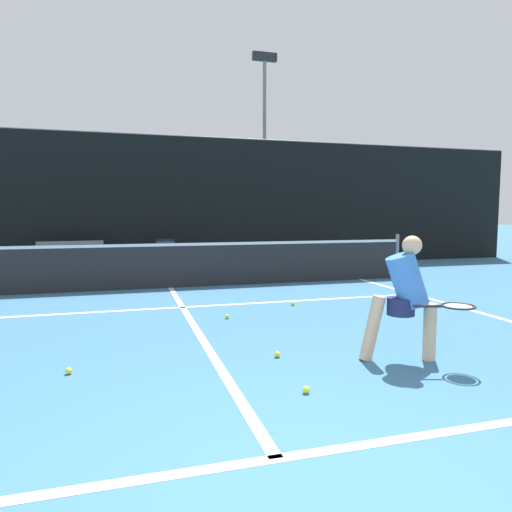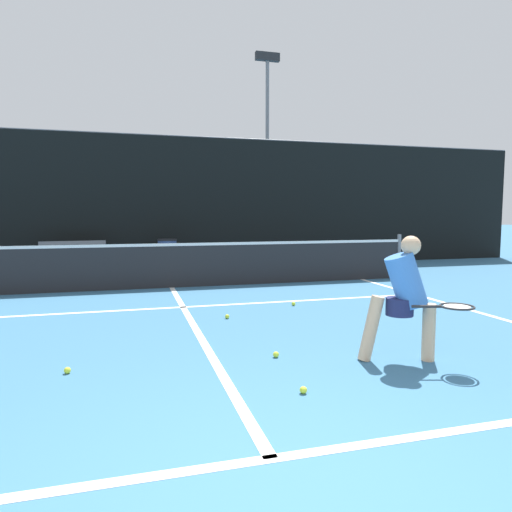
# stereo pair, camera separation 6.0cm
# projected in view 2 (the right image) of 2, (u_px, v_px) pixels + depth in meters

# --- Properties ---
(court_baseline_near) EXTENTS (11.00, 0.10, 0.01)m
(court_baseline_near) POSITION_uv_depth(u_px,v_px,m) (271.00, 459.00, 2.94)
(court_baseline_near) COLOR white
(court_baseline_near) RESTS_ON ground
(court_service_line) EXTENTS (8.25, 0.10, 0.01)m
(court_service_line) POSITION_uv_depth(u_px,v_px,m) (183.00, 307.00, 7.70)
(court_service_line) COLOR white
(court_service_line) RESTS_ON ground
(court_center_mark) EXTENTS (0.10, 7.07, 0.01)m
(court_center_mark) POSITION_uv_depth(u_px,v_px,m) (195.00, 327.00, 6.33)
(court_center_mark) COLOR white
(court_center_mark) RESTS_ON ground
(court_sideline_right) EXTENTS (0.10, 8.07, 0.01)m
(court_sideline_right) POSITION_uv_depth(u_px,v_px,m) (467.00, 309.00, 7.54)
(court_sideline_right) COLOR white
(court_sideline_right) RESTS_ON ground
(net) EXTENTS (11.09, 0.09, 1.07)m
(net) POSITION_uv_depth(u_px,v_px,m) (171.00, 264.00, 9.68)
(net) COLOR slate
(net) RESTS_ON ground
(fence_back) EXTENTS (24.00, 0.06, 3.81)m
(fence_back) POSITION_uv_depth(u_px,v_px,m) (159.00, 202.00, 13.05)
(fence_back) COLOR black
(fence_back) RESTS_ON ground
(player_practicing) EXTENTS (1.08, 0.76, 1.35)m
(player_practicing) POSITION_uv_depth(u_px,v_px,m) (405.00, 294.00, 4.85)
(player_practicing) COLOR #DBAD84
(player_practicing) RESTS_ON ground
(tennis_ball_scattered_0) EXTENTS (0.07, 0.07, 0.07)m
(tennis_ball_scattered_0) POSITION_uv_depth(u_px,v_px,m) (294.00, 304.00, 7.82)
(tennis_ball_scattered_0) COLOR #D1E033
(tennis_ball_scattered_0) RESTS_ON ground
(tennis_ball_scattered_1) EXTENTS (0.07, 0.07, 0.07)m
(tennis_ball_scattered_1) POSITION_uv_depth(u_px,v_px,m) (227.00, 316.00, 6.86)
(tennis_ball_scattered_1) COLOR #D1E033
(tennis_ball_scattered_1) RESTS_ON ground
(tennis_ball_scattered_3) EXTENTS (0.07, 0.07, 0.07)m
(tennis_ball_scattered_3) POSITION_uv_depth(u_px,v_px,m) (276.00, 354.00, 5.01)
(tennis_ball_scattered_3) COLOR #D1E033
(tennis_ball_scattered_3) RESTS_ON ground
(tennis_ball_scattered_4) EXTENTS (0.07, 0.07, 0.07)m
(tennis_ball_scattered_4) POSITION_uv_depth(u_px,v_px,m) (67.00, 370.00, 4.51)
(tennis_ball_scattered_4) COLOR #D1E033
(tennis_ball_scattered_4) RESTS_ON ground
(tennis_ball_scattered_5) EXTENTS (0.07, 0.07, 0.07)m
(tennis_ball_scattered_5) POSITION_uv_depth(u_px,v_px,m) (303.00, 390.00, 4.01)
(tennis_ball_scattered_5) COLOR #D1E033
(tennis_ball_scattered_5) RESTS_ON ground
(courtside_bench) EXTENTS (1.67, 0.53, 0.86)m
(courtside_bench) POSITION_uv_depth(u_px,v_px,m) (73.00, 256.00, 11.89)
(courtside_bench) COLOR slate
(courtside_bench) RESTS_ON ground
(trash_bin) EXTENTS (0.54, 0.54, 0.88)m
(trash_bin) POSITION_uv_depth(u_px,v_px,m) (167.00, 255.00, 12.54)
(trash_bin) COLOR #384C7F
(trash_bin) RESTS_ON ground
(parked_car) EXTENTS (1.66, 4.07, 1.49)m
(parked_car) POSITION_uv_depth(u_px,v_px,m) (183.00, 238.00, 17.58)
(parked_car) COLOR maroon
(parked_car) RESTS_ON ground
(floodlight_mast) EXTENTS (1.10, 0.24, 8.69)m
(floodlight_mast) POSITION_uv_depth(u_px,v_px,m) (267.00, 126.00, 20.51)
(floodlight_mast) COLOR slate
(floodlight_mast) RESTS_ON ground
(tree_west) EXTENTS (2.76, 2.76, 3.31)m
(tree_west) POSITION_uv_depth(u_px,v_px,m) (161.00, 181.00, 17.27)
(tree_west) COLOR brown
(tree_west) RESTS_ON ground
(building_far) EXTENTS (36.00, 2.40, 4.53)m
(building_far) POSITION_uv_depth(u_px,v_px,m) (141.00, 204.00, 31.71)
(building_far) COLOR #B2ADA3
(building_far) RESTS_ON ground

